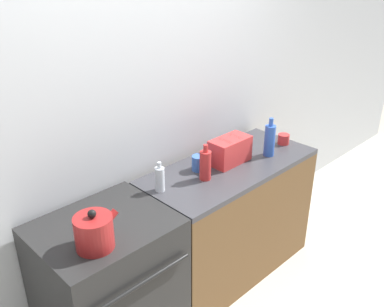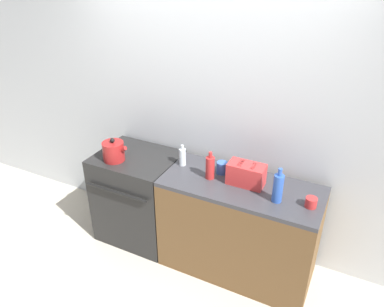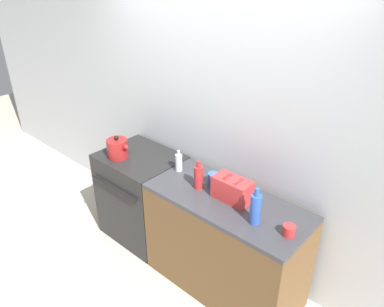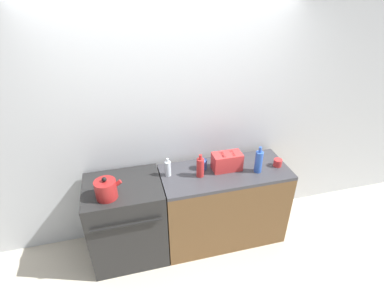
{
  "view_description": "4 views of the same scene",
  "coord_description": "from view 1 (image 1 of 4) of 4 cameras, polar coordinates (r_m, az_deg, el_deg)",
  "views": [
    {
      "loc": [
        -1.59,
        -1.43,
        2.27
      ],
      "look_at": [
        0.17,
        0.37,
        1.07
      ],
      "focal_mm": 40.0,
      "sensor_mm": 36.0,
      "label": 1
    },
    {
      "loc": [
        1.26,
        -2.19,
        2.6
      ],
      "look_at": [
        0.01,
        0.31,
        1.08
      ],
      "focal_mm": 35.0,
      "sensor_mm": 36.0,
      "label": 2
    },
    {
      "loc": [
        1.87,
        -1.67,
        2.61
      ],
      "look_at": [
        0.07,
        0.34,
        1.15
      ],
      "focal_mm": 35.0,
      "sensor_mm": 36.0,
      "label": 3
    },
    {
      "loc": [
        -0.5,
        -2.08,
        2.66
      ],
      "look_at": [
        0.13,
        0.34,
        1.14
      ],
      "focal_mm": 28.0,
      "sensor_mm": 36.0,
      "label": 4
    }
  ],
  "objects": [
    {
      "name": "stove",
      "position": [
        2.7,
        -10.95,
        -17.0
      ],
      "size": [
        0.75,
        0.66,
        0.91
      ],
      "color": "black",
      "rests_on": "ground_plane"
    },
    {
      "name": "counter_block",
      "position": [
        3.24,
        4.87,
        -8.66
      ],
      "size": [
        1.33,
        0.59,
        0.91
      ],
      "color": "brown",
      "rests_on": "ground_plane"
    },
    {
      "name": "kettle",
      "position": [
        2.22,
        -12.89,
        -10.15
      ],
      "size": [
        0.25,
        0.2,
        0.22
      ],
      "color": "maroon",
      "rests_on": "stove"
    },
    {
      "name": "bottle_blue",
      "position": [
        3.14,
        10.31,
        1.79
      ],
      "size": [
        0.08,
        0.08,
        0.29
      ],
      "color": "#2D56B7",
      "rests_on": "counter_block"
    },
    {
      "name": "cup_blue",
      "position": [
        2.9,
        0.88,
        -1.28
      ],
      "size": [
        0.09,
        0.09,
        0.11
      ],
      "color": "#3860B2",
      "rests_on": "counter_block"
    },
    {
      "name": "bottle_clear",
      "position": [
        2.65,
        -4.32,
        -3.39
      ],
      "size": [
        0.06,
        0.06,
        0.2
      ],
      "color": "silver",
      "rests_on": "counter_block"
    },
    {
      "name": "bottle_red",
      "position": [
        2.77,
        1.79,
        -1.52
      ],
      "size": [
        0.08,
        0.08,
        0.25
      ],
      "color": "#B72828",
      "rests_on": "counter_block"
    },
    {
      "name": "wall_back",
      "position": [
        2.81,
        -6.86,
        5.07
      ],
      "size": [
        8.0,
        0.05,
        2.6
      ],
      "color": "silver",
      "rests_on": "ground_plane"
    },
    {
      "name": "cup_red",
      "position": [
        3.38,
        12.11,
        1.89
      ],
      "size": [
        0.09,
        0.09,
        0.08
      ],
      "color": "red",
      "rests_on": "counter_block"
    },
    {
      "name": "toaster",
      "position": [
        3.0,
        5.08,
        0.41
      ],
      "size": [
        0.3,
        0.16,
        0.18
      ],
      "color": "red",
      "rests_on": "counter_block"
    }
  ]
}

